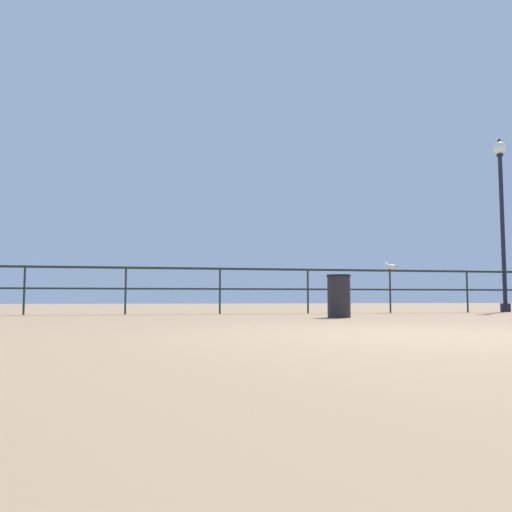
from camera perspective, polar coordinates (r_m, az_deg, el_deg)
The scene contains 5 objects.
ground_plane at distance 5.36m, azimuth 18.32°, elevation -8.16°, with size 60.00×60.00×0.00m, color #927454.
pier_railing at distance 12.27m, azimuth 0.93°, elevation -2.60°, with size 18.85×0.05×1.05m.
lamppost_center at distance 15.57m, azimuth 24.99°, elevation 4.94°, with size 0.34×0.34×4.66m.
seagull_on_rail at distance 13.33m, azimuth 14.24°, elevation -1.09°, with size 0.32×0.30×0.18m.
trash_bin at distance 9.85m, azimuth 8.93°, elevation -4.28°, with size 0.44×0.44×0.79m.
Camera 1 is at (-2.65, -4.64, 0.36)m, focal length 37.07 mm.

